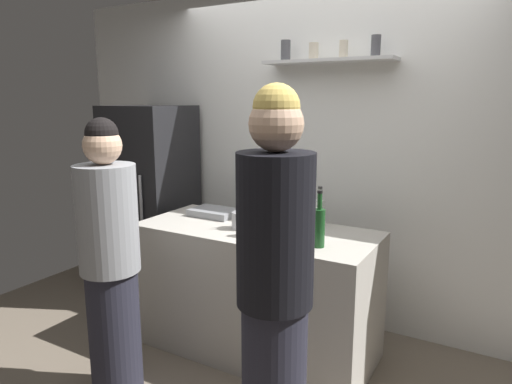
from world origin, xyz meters
TOP-DOWN VIEW (x-y plane):
  - back_wall_assembly at (0.00, 1.25)m, footprint 4.80×0.32m
  - refrigerator at (-1.44, 0.85)m, footprint 0.65×0.62m
  - counter at (-0.17, 0.49)m, footprint 1.63×0.71m
  - baking_pan at (-0.62, 0.63)m, footprint 0.34×0.24m
  - utensil_holder at (-0.26, 0.43)m, footprint 0.12×0.12m
  - wine_bottle_green_glass at (0.34, 0.33)m, footprint 0.07×0.07m
  - wine_bottle_pale_glass at (0.18, 0.75)m, footprint 0.07×0.07m
  - water_bottle_plastic at (-0.03, 0.35)m, footprint 0.08×0.08m
  - person_blonde at (0.44, -0.41)m, footprint 0.34×0.34m
  - person_grey_hoodie at (-0.66, -0.35)m, footprint 0.34×0.34m

SIDE VIEW (x-z plane):
  - counter at x=-0.17m, z-range 0.00..0.89m
  - person_grey_hoodie at x=-0.66m, z-range -0.01..1.64m
  - refrigerator at x=-1.44m, z-range 0.00..1.69m
  - person_blonde at x=0.44m, z-range 0.00..1.82m
  - baking_pan at x=-0.62m, z-range 0.89..0.94m
  - utensil_holder at x=-0.26m, z-range 0.84..1.06m
  - wine_bottle_pale_glass at x=0.18m, z-range 0.85..1.13m
  - water_bottle_plastic at x=-0.03m, z-range 0.88..1.12m
  - wine_bottle_green_glass at x=0.34m, z-range 0.85..1.19m
  - back_wall_assembly at x=0.00m, z-range 0.00..2.60m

